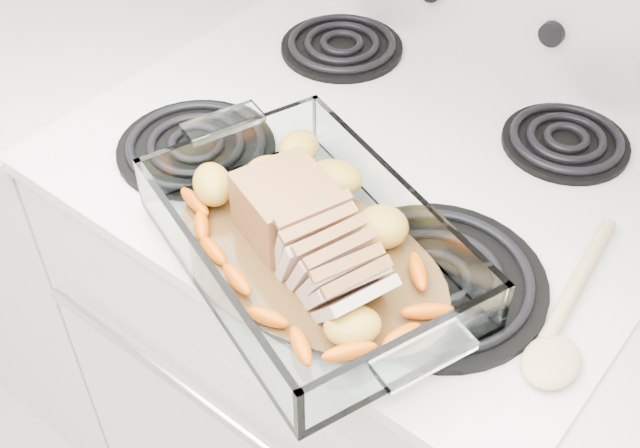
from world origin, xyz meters
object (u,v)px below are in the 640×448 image
Objects in this scene: electric_range at (368,351)px; counter_left at (115,197)px; baking_dish at (309,252)px; pork_roast at (299,231)px.

counter_left is (-0.67, -0.00, -0.02)m from electric_range.
baking_dish is (0.06, -0.23, 0.48)m from electric_range.
electric_range is at bearing 84.78° from pork_roast.
pork_roast is at bearing -17.93° from counter_left.
electric_range is at bearing 125.29° from baking_dish.
baking_dish is (0.73, -0.23, 0.50)m from counter_left.
electric_range is at bearing 0.10° from counter_left.
counter_left is at bearing -179.90° from electric_range.
pork_roast is at bearing -160.07° from baking_dish.
electric_range reaches higher than counter_left.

